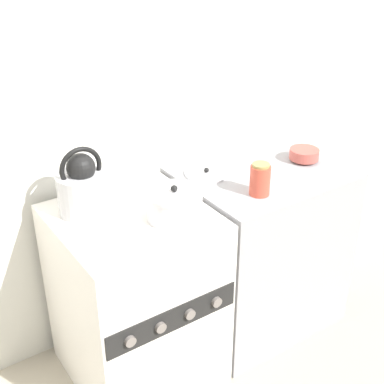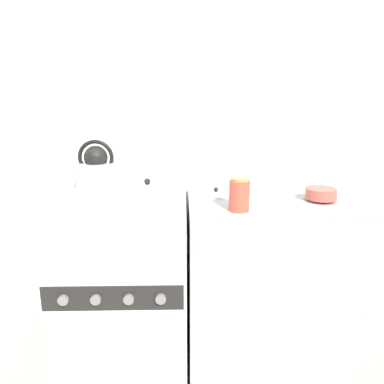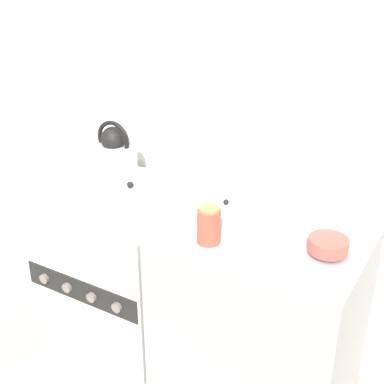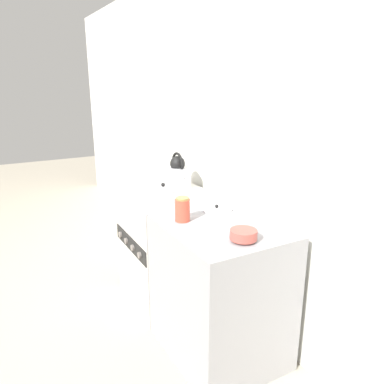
{
  "view_description": "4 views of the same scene",
  "coord_description": "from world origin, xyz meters",
  "views": [
    {
      "loc": [
        -0.85,
        -1.38,
        1.94
      ],
      "look_at": [
        0.29,
        0.29,
        0.87
      ],
      "focal_mm": 50.0,
      "sensor_mm": 36.0,
      "label": 1
    },
    {
      "loc": [
        0.3,
        -1.4,
        1.33
      ],
      "look_at": [
        0.34,
        0.34,
        0.88
      ],
      "focal_mm": 35.0,
      "sensor_mm": 36.0,
      "label": 2
    },
    {
      "loc": [
        1.35,
        -1.37,
        1.88
      ],
      "look_at": [
        0.34,
        0.35,
        0.92
      ],
      "focal_mm": 50.0,
      "sensor_mm": 36.0,
      "label": 3
    },
    {
      "loc": [
        2.38,
        -0.81,
        1.65
      ],
      "look_at": [
        0.31,
        0.33,
        0.94
      ],
      "focal_mm": 35.0,
      "sensor_mm": 36.0,
      "label": 4
    }
  ],
  "objects": [
    {
      "name": "wall_back",
      "position": [
        0.0,
        0.7,
        1.25
      ],
      "size": [
        7.0,
        0.06,
        2.5
      ],
      "color": "silver",
      "rests_on": "ground_plane"
    },
    {
      "name": "enamel_bowl",
      "position": [
        0.94,
        0.29,
        0.89
      ],
      "size": [
        0.14,
        0.14,
        0.06
      ],
      "color": "#B75147",
      "rests_on": "counter"
    },
    {
      "name": "stove",
      "position": [
        0.0,
        0.31,
        0.42
      ],
      "size": [
        0.62,
        0.65,
        0.84
      ],
      "color": "silver",
      "rests_on": "ground_plane"
    },
    {
      "name": "kettle",
      "position": [
        -0.14,
        0.45,
        0.95
      ],
      "size": [
        0.26,
        0.21,
        0.29
      ],
      "color": "silver",
      "rests_on": "stove"
    },
    {
      "name": "loose_pot_lid",
      "position": [
        0.46,
        0.43,
        0.86
      ],
      "size": [
        0.2,
        0.2,
        0.03
      ],
      "color": "silver",
      "rests_on": "counter"
    },
    {
      "name": "cooking_pot",
      "position": [
        0.14,
        0.2,
        0.9
      ],
      "size": [
        0.23,
        0.23,
        0.15
      ],
      "color": "silver",
      "rests_on": "stove"
    },
    {
      "name": "storage_jar",
      "position": [
        0.54,
        0.14,
        0.92
      ],
      "size": [
        0.09,
        0.09,
        0.14
      ],
      "color": "#CC4C38",
      "rests_on": "counter"
    },
    {
      "name": "counter",
      "position": [
        0.7,
        0.31,
        0.43
      ],
      "size": [
        0.76,
        0.61,
        0.85
      ],
      "color": "#99999E",
      "rests_on": "ground_plane"
    }
  ]
}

